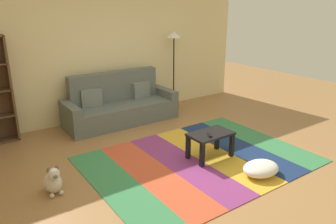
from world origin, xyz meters
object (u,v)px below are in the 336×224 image
tv_remote (210,135)px  dog (53,181)px  coffee_table (210,138)px  pouf (261,168)px  couch (120,106)px  standing_lamp (174,44)px

tv_remote → dog: bearing=-160.0°
coffee_table → pouf: (0.22, -0.82, -0.23)m
couch → dog: 2.69m
coffee_table → standing_lamp: (1.10, 2.50, 1.11)m
standing_lamp → couch: bearing=-171.9°
dog → tv_remote: bearing=-11.9°
standing_lamp → tv_remote: (-1.18, -2.57, -1.02)m
coffee_table → tv_remote: 0.14m
dog → standing_lamp: bearing=31.7°
couch → pouf: (0.62, -3.11, -0.23)m
pouf → standing_lamp: (0.87, 3.32, 1.34)m
couch → coffee_table: couch is taller
couch → tv_remote: (0.31, -2.36, 0.09)m
coffee_table → dog: bearing=170.2°
couch → dog: bearing=-135.3°
dog → standing_lamp: size_ratio=0.23×
coffee_table → pouf: 0.88m
coffee_table → standing_lamp: 2.95m
couch → coffee_table: size_ratio=3.28×
coffee_table → dog: coffee_table is taller
couch → tv_remote: couch is taller
couch → tv_remote: 2.38m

